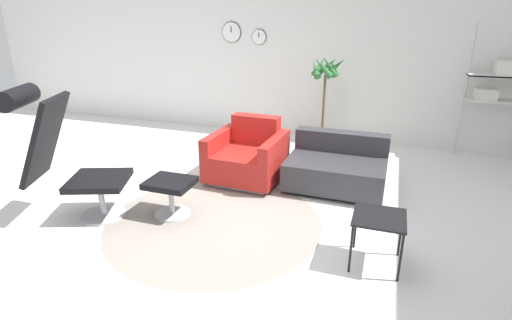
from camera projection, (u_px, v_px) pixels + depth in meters
ground_plane at (234, 209)px, 4.20m from camera, size 12.00×12.00×0.00m
wall_back at (300, 49)px, 6.22m from camera, size 12.00×0.09×2.80m
round_rug at (214, 222)px, 3.95m from camera, size 2.12×2.12×0.01m
lounge_chair at (59, 147)px, 3.80m from camera, size 1.09×0.81×1.31m
ottoman at (171, 190)px, 3.99m from camera, size 0.45×0.39×0.38m
armchair_red at (248, 158)px, 4.87m from camera, size 0.88×0.86×0.74m
couch_low at (337, 168)px, 4.67m from camera, size 1.13×0.86×0.60m
side_table at (379, 222)px, 3.17m from camera, size 0.41×0.41×0.44m
potted_plant at (324, 109)px, 5.86m from camera, size 0.56×0.55×1.39m
shelf_unit at (503, 83)px, 5.22m from camera, size 1.02×0.28×1.83m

